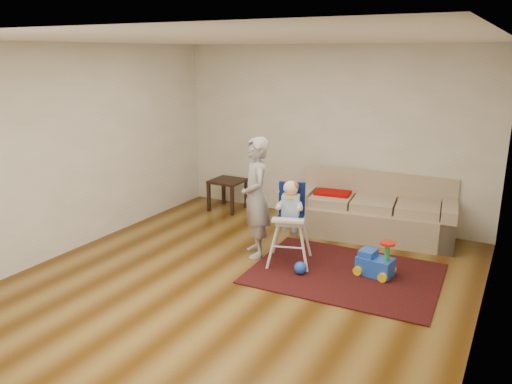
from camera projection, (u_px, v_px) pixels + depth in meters
The scene contains 9 objects.
ground at pixel (239, 283), 5.76m from camera, with size 5.50×5.50×0.00m, color #482907.
room_envelope at pixel (261, 116), 5.70m from camera, with size 5.04×5.52×2.72m.
sofa at pixel (374, 207), 7.17m from camera, with size 2.34×1.21×0.86m.
side_table at pixel (228, 195), 8.41m from camera, with size 0.52×0.52×0.52m, color black, non-canonical shape.
area_rug at pixel (345, 273), 6.00m from camera, with size 2.17×1.63×0.02m, color black.
ride_on_toy at pixel (376, 257), 5.90m from camera, with size 0.41×0.29×0.45m, color blue, non-canonical shape.
toy_ball at pixel (300, 268), 5.96m from camera, with size 0.15×0.15×0.15m, color blue.
high_chair at pixel (290, 224), 6.18m from camera, with size 0.63×0.63×1.08m.
adult at pixel (256, 198), 6.38m from camera, with size 0.57×0.37×1.56m, color #999A9C.
Camera 1 is at (2.71, -4.51, 2.58)m, focal length 35.00 mm.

